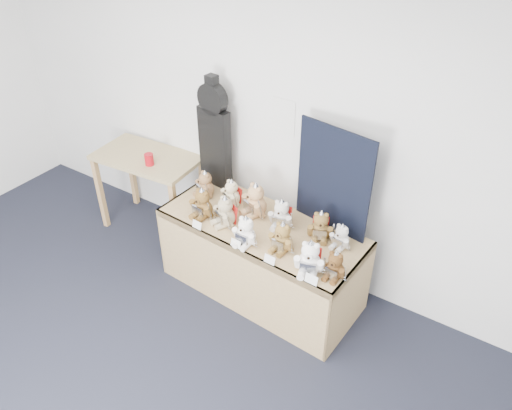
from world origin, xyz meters
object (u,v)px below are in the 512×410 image
Objects in this scene: teddy_front_end at (335,266)px; teddy_back_centre_right at (281,215)px; teddy_front_centre at (246,232)px; teddy_back_right at (320,227)px; teddy_back_left at (231,194)px; teddy_front_left at (225,212)px; teddy_back_end at (341,237)px; red_cup at (149,159)px; teddy_front_right at (282,238)px; side_table at (148,168)px; guitar_case at (214,134)px; teddy_back_centre_left at (255,201)px; teddy_back_far_left at (205,185)px; display_table at (256,244)px; teddy_front_far_left at (202,204)px; teddy_front_far_right at (310,259)px.

teddy_front_end is 0.69m from teddy_back_centre_right.
teddy_front_centre is 1.00× the size of teddy_back_right.
teddy_front_centre is 0.55m from teddy_back_left.
teddy_front_left is at bearing 176.14° from teddy_back_right.
teddy_back_right is at bearing -3.63° from teddy_back_centre_right.
teddy_back_left is at bearing 137.35° from teddy_front_centre.
teddy_back_end is (-0.10, 0.33, -0.01)m from teddy_front_end.
teddy_front_right is at bearing -8.92° from red_cup.
guitar_case is at bearing 6.18° from side_table.
red_cup is (-0.59, -0.24, -0.32)m from guitar_case.
teddy_back_end is at bearing 39.99° from teddy_front_left.
teddy_back_centre_left is at bearing 157.58° from teddy_back_right.
teddy_back_centre_left is at bearing 113.19° from teddy_front_centre.
guitar_case reaches higher than side_table.
teddy_back_far_left is (-0.52, -0.01, -0.02)m from teddy_back_centre_left.
teddy_front_end is 0.76× the size of teddy_back_centre_left.
side_table is at bearing -161.50° from teddy_back_centre_left.
teddy_front_left is 0.46m from teddy_back_far_left.
teddy_front_end is at bearing 11.26° from teddy_back_far_left.
teddy_back_end is at bearing 30.41° from teddy_front_centre.
side_table is 3.20× the size of teddy_back_centre_left.
teddy_front_left is at bearing -45.26° from teddy_back_left.
teddy_front_right reaches higher than teddy_back_end.
teddy_back_centre_right is (0.27, -0.03, -0.02)m from teddy_back_centre_left.
teddy_back_far_left is (-1.12, -0.01, -0.00)m from teddy_back_right.
display_table is 7.61× the size of teddy_back_end.
teddy_back_right is (0.73, 0.26, -0.01)m from teddy_front_left.
teddy_back_end is (1.92, 0.02, -0.09)m from red_cup.
teddy_back_centre_left reaches higher than teddy_back_left.
guitar_case is at bearing 117.46° from teddy_front_far_left.
teddy_front_centre is at bearing -23.85° from teddy_back_left.
guitar_case is (0.73, 0.14, 0.51)m from side_table.
teddy_front_end is (2.17, -0.41, 0.10)m from side_table.
teddy_front_centre is 1.00× the size of teddy_back_centre_right.
red_cup is at bearing 165.96° from teddy_front_centre.
teddy_front_right is 1.03× the size of teddy_back_far_left.
guitar_case is 9.28× the size of red_cup.
teddy_back_right is at bearing 1.24° from red_cup.
teddy_back_centre_left is at bearing 24.92° from teddy_back_far_left.
red_cup is 0.38× the size of teddy_front_left.
teddy_front_right is at bearing 173.29° from teddy_front_end.
teddy_front_far_left reaches higher than display_table.
teddy_front_centre is 0.56m from teddy_front_far_right.
teddy_back_far_left is at bearing 2.16° from red_cup.
teddy_front_right is at bearing -19.79° from guitar_case.
red_cup is 0.83m from teddy_front_far_left.
teddy_front_far_left reaches higher than side_table.
side_table is 1.04m from teddy_back_left.
teddy_back_right is at bearing 22.78° from teddy_back_centre_left.
teddy_back_right is at bearing -6.48° from side_table.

